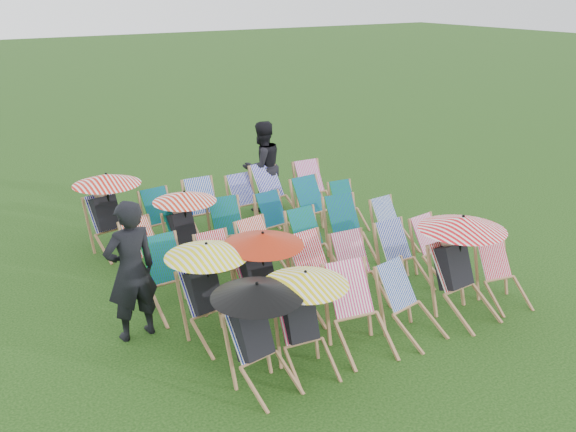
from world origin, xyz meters
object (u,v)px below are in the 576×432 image
deckchair_5 (503,275)px  deckchair_29 (316,189)px  person_left (131,271)px  person_rear (262,166)px  deckchair_0 (260,335)px

deckchair_5 → deckchair_29: (-0.04, 4.58, 0.06)m
person_left → person_rear: person_left is taller
deckchair_0 → person_rear: (3.06, 5.19, 0.25)m
deckchair_0 → person_rear: size_ratio=0.68×
person_left → person_rear: (3.87, 3.39, -0.03)m
deckchair_29 → person_left: size_ratio=0.53×
deckchair_5 → deckchair_29: bearing=101.2°
deckchair_0 → deckchair_29: bearing=40.5°
deckchair_0 → deckchair_5: size_ratio=1.40×
person_left → person_rear: bearing=-144.1°
deckchair_0 → deckchair_5: deckchair_0 is taller
person_left → deckchair_5: bearing=152.8°
deckchair_29 → person_left: (-4.69, -2.68, 0.44)m
deckchair_0 → deckchair_29: (3.87, 4.49, -0.16)m
deckchair_29 → person_left: 5.42m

